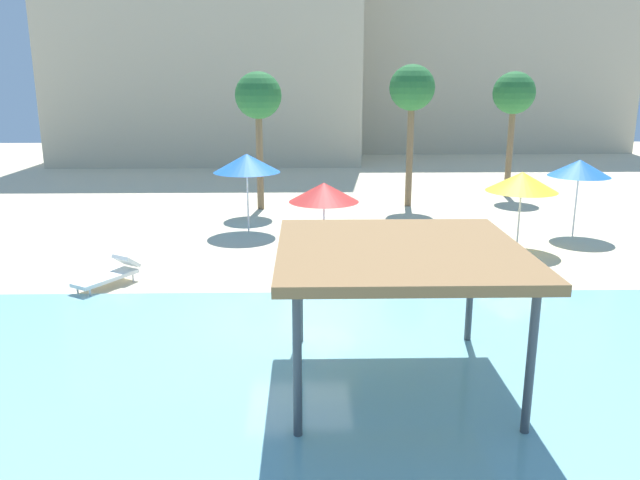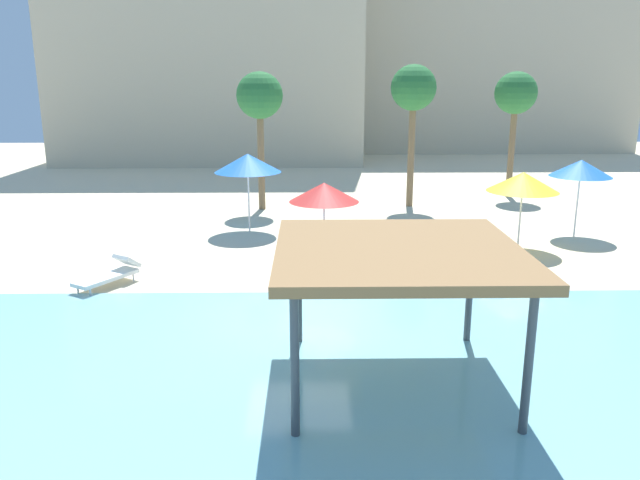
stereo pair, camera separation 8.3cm
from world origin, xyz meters
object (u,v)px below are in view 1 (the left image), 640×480
Objects in this scene: lounge_chair_0 at (110,274)px; beach_umbrella_blue_0 at (579,168)px; beach_umbrella_yellow_5 at (522,182)px; lounge_chair_2 at (476,267)px; beach_umbrella_red_2 at (324,192)px; shade_pavilion at (400,255)px; palm_tree_1 at (514,96)px; palm_tree_2 at (412,91)px; palm_tree_0 at (258,98)px; beach_umbrella_blue_4 at (247,163)px.

beach_umbrella_blue_0 is at bearing 141.09° from lounge_chair_0.
lounge_chair_2 is (-2.19, -3.09, -1.88)m from beach_umbrella_yellow_5.
beach_umbrella_blue_0 is 1.02× the size of beach_umbrella_red_2.
palm_tree_1 reaches higher than shade_pavilion.
lounge_chair_2 is at bearing 124.03° from lounge_chair_0.
shade_pavilion is 1.61× the size of beach_umbrella_red_2.
beach_umbrella_red_2 is 10.71m from palm_tree_2.
shade_pavilion is at bearing -54.16° from lounge_chair_2.
lounge_chair_2 is (3.05, 5.94, -2.09)m from shade_pavilion.
lounge_chair_2 is (-4.71, -4.71, -2.07)m from beach_umbrella_blue_0.
shade_pavilion is 13.18m from beach_umbrella_blue_0.
beach_umbrella_red_2 is at bearing 130.53° from lounge_chair_0.
palm_tree_1 is at bearing 131.89° from lounge_chair_2.
palm_tree_0 is at bearing 104.87° from beach_umbrella_red_2.
lounge_chair_2 is at bearing -134.99° from beach_umbrella_blue_0.
beach_umbrella_yellow_5 reaches higher than lounge_chair_2.
beach_umbrella_yellow_5 is (8.96, -2.54, -0.28)m from beach_umbrella_blue_4.
beach_umbrella_blue_0 is 11.52m from beach_umbrella_blue_4.
beach_umbrella_yellow_5 is at bearing 117.67° from lounge_chair_2.
lounge_chair_2 is 0.33× the size of palm_tree_2.
beach_umbrella_blue_0 is 0.47× the size of palm_tree_1.
beach_umbrella_yellow_5 is (5.24, 9.03, -0.21)m from shade_pavilion.
palm_tree_0 reaches higher than lounge_chair_0.
palm_tree_1 is (11.52, 6.68, 2.13)m from beach_umbrella_blue_4.
beach_umbrella_blue_4 is at bearing 175.46° from beach_umbrella_blue_0.
beach_umbrella_red_2 is at bearing -112.23° from palm_tree_2.
beach_umbrella_yellow_5 is 12.73m from lounge_chair_0.
palm_tree_2 is at bearing 80.13° from shade_pavilion.
beach_umbrella_blue_4 is 13.49m from palm_tree_1.
beach_umbrella_blue_0 is at bearing -4.54° from beach_umbrella_blue_4.
beach_umbrella_yellow_5 is at bearing -70.94° from palm_tree_2.
beach_umbrella_yellow_5 is at bearing 22.03° from beach_umbrella_red_2.
shade_pavilion is at bearing -120.11° from beach_umbrella_yellow_5.
palm_tree_2 is (9.67, 10.50, 4.54)m from lounge_chair_0.
beach_umbrella_red_2 is 9.66m from palm_tree_0.
beach_umbrella_blue_0 is at bearing -47.56° from palm_tree_2.
beach_umbrella_blue_0 is at bearing 32.82° from beach_umbrella_yellow_5.
beach_umbrella_red_2 is 6.88m from beach_umbrella_yellow_5.
beach_umbrella_blue_0 is at bearing 108.01° from lounge_chair_2.
palm_tree_0 is (-3.55, 15.53, 2.17)m from shade_pavilion.
beach_umbrella_red_2 is (-1.14, 6.45, -0.06)m from shade_pavilion.
beach_umbrella_blue_4 is 9.06m from lounge_chair_2.
beach_umbrella_blue_0 is 9.85m from beach_umbrella_red_2.
palm_tree_0 is (-2.41, 9.08, 2.23)m from beach_umbrella_red_2.
palm_tree_1 is (4.75, 12.31, 4.29)m from lounge_chair_2.
beach_umbrella_blue_4 is at bearing -92.43° from palm_tree_0.
beach_umbrella_red_2 is at bearing 100.04° from shade_pavilion.
shade_pavilion is 2.17× the size of lounge_chair_2.
beach_umbrella_yellow_5 is (-2.53, -1.63, -0.19)m from beach_umbrella_blue_0.
palm_tree_2 is at bearing 132.44° from beach_umbrella_blue_0.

